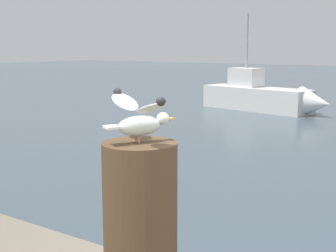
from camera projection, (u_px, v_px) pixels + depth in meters
The scene contains 3 objects.
mooring_post at pixel (140, 219), 2.45m from camera, with size 0.38×0.38×0.80m, color #4C3823.
seagull at pixel (140, 118), 2.37m from camera, with size 0.52×0.37×0.26m.
boat_white at pixel (266, 97), 17.89m from camera, with size 5.32×2.18×3.71m.
Camera 1 is at (0.62, -2.16, 2.39)m, focal length 51.13 mm.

